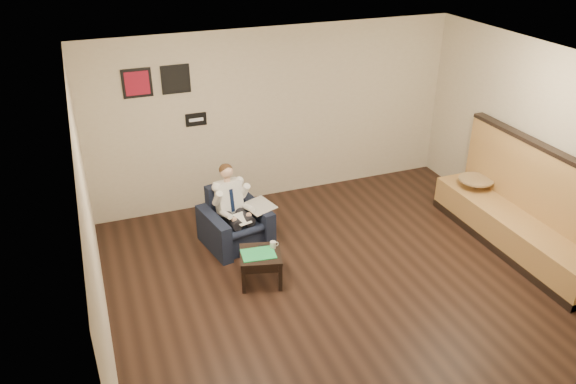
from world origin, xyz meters
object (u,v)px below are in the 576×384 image
object	(u,v)px
seated_man	(238,212)
smartphone	(263,246)
banquette	(520,201)
cafe_table	(473,197)
side_table	(261,267)
green_folder	(258,254)
coffee_mug	(273,245)
armchair	(235,219)

from	to	relation	value
seated_man	smartphone	bearing A→B (deg)	-93.19
banquette	cafe_table	size ratio (longest dim) A/B	4.48
side_table	smartphone	size ratio (longest dim) A/B	3.93
seated_man	banquette	size ratio (longest dim) A/B	0.39
green_folder	smartphone	size ratio (longest dim) A/B	3.21
side_table	smartphone	bearing A→B (deg)	57.92
coffee_mug	smartphone	world-z (taller)	coffee_mug
armchair	coffee_mug	xyz separation A→B (m)	(0.24, -0.93, 0.06)
seated_man	side_table	size ratio (longest dim) A/B	2.16
armchair	banquette	world-z (taller)	banquette
side_table	banquette	world-z (taller)	banquette
side_table	armchair	bearing A→B (deg)	92.75
armchair	coffee_mug	distance (m)	0.96
armchair	smartphone	size ratio (longest dim) A/B	6.39
coffee_mug	cafe_table	distance (m)	3.48
armchair	side_table	bearing A→B (deg)	-98.80
banquette	cafe_table	bearing A→B (deg)	89.40
smartphone	cafe_table	distance (m)	3.58
seated_man	green_folder	xyz separation A→B (m)	(-0.01, -0.90, -0.13)
seated_man	cafe_table	xyz separation A→B (m)	(3.68, -0.44, -0.24)
side_table	green_folder	size ratio (longest dim) A/B	1.22
armchair	green_folder	distance (m)	1.01
seated_man	banquette	distance (m)	3.93
smartphone	banquette	bearing A→B (deg)	14.50
cafe_table	green_folder	bearing A→B (deg)	-172.84
banquette	smartphone	bearing A→B (deg)	169.78
armchair	side_table	xyz separation A→B (m)	(0.05, -1.00, -0.20)
banquette	side_table	bearing A→B (deg)	172.09
armchair	cafe_table	xyz separation A→B (m)	(3.70, -0.54, -0.09)
armchair	side_table	distance (m)	1.02
armchair	seated_man	size ratio (longest dim) A/B	0.75
smartphone	seated_man	bearing A→B (deg)	123.09
coffee_mug	banquette	world-z (taller)	banquette
green_folder	cafe_table	xyz separation A→B (m)	(3.68, 0.46, -0.11)
smartphone	cafe_table	xyz separation A→B (m)	(3.57, 0.32, -0.11)
seated_man	green_folder	distance (m)	0.91
smartphone	side_table	bearing A→B (deg)	-97.35
smartphone	armchair	bearing A→B (deg)	123.49
seated_man	side_table	bearing A→B (deg)	-99.86
side_table	cafe_table	distance (m)	3.68
armchair	banquette	bearing A→B (deg)	-33.71
seated_man	green_folder	bearing A→B (deg)	-101.95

